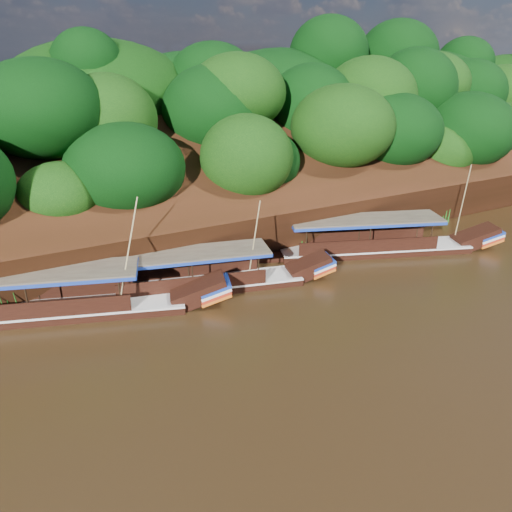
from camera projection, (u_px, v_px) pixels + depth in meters
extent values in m
plane|color=black|center=(306.00, 333.00, 25.89)|extent=(160.00, 160.00, 0.00)
cube|color=black|center=(190.00, 195.00, 37.55)|extent=(120.00, 16.12, 13.64)
cube|color=black|center=(153.00, 206.00, 47.02)|extent=(120.00, 24.00, 12.00)
ellipsoid|color=#0B420D|center=(113.00, 210.00, 34.11)|extent=(18.00, 8.00, 6.40)
ellipsoid|color=#0B420D|center=(156.00, 108.00, 41.05)|extent=(24.00, 11.00, 8.40)
ellipsoid|color=#0B420D|center=(435.00, 167.00, 46.87)|extent=(18.00, 8.00, 6.00)
ellipsoid|color=#0B420D|center=(455.00, 96.00, 55.27)|extent=(22.00, 10.00, 8.00)
cube|color=black|center=(374.00, 253.00, 36.18)|extent=(13.76, 7.03, 0.97)
cube|color=silver|center=(375.00, 247.00, 36.00)|extent=(13.78, 7.10, 0.11)
cube|color=black|center=(476.00, 238.00, 36.88)|extent=(3.67, 2.80, 1.88)
cube|color=#18379E|center=(487.00, 233.00, 36.86)|extent=(2.23, 2.32, 0.70)
cube|color=#B72A14|center=(487.00, 238.00, 37.00)|extent=(2.23, 2.32, 0.70)
cube|color=#4F4537|center=(366.00, 219.00, 35.07)|extent=(11.08, 6.32, 0.13)
cube|color=#18379E|center=(366.00, 221.00, 35.12)|extent=(11.08, 6.32, 0.19)
cylinder|color=tan|center=(463.00, 203.00, 35.03)|extent=(1.86, 1.88, 5.91)
cube|color=black|center=(204.00, 289.00, 30.69)|extent=(12.37, 5.07, 0.91)
cube|color=silver|center=(203.00, 283.00, 30.53)|extent=(12.39, 5.14, 0.10)
cube|color=black|center=(309.00, 267.00, 32.01)|extent=(3.21, 2.32, 1.72)
cube|color=#18379E|center=(321.00, 262.00, 32.07)|extent=(1.87, 2.05, 0.63)
cube|color=#B72A14|center=(320.00, 266.00, 32.20)|extent=(1.87, 2.05, 0.63)
cube|color=#4F4537|center=(189.00, 253.00, 29.58)|extent=(9.88, 4.77, 0.12)
cube|color=#18379E|center=(190.00, 255.00, 29.62)|extent=(9.88, 4.77, 0.18)
cylinder|color=tan|center=(254.00, 241.00, 29.67)|extent=(0.44, 0.92, 5.18)
cube|color=black|center=(54.00, 315.00, 27.64)|extent=(14.41, 6.79, 0.98)
cube|color=silver|center=(53.00, 308.00, 27.46)|extent=(14.43, 6.86, 0.11)
cube|color=black|center=(200.00, 292.00, 28.65)|extent=(3.77, 2.77, 1.93)
cube|color=#18379E|center=(215.00, 285.00, 28.66)|extent=(2.26, 2.33, 0.72)
cube|color=#B72A14|center=(215.00, 291.00, 28.81)|extent=(2.26, 2.33, 0.72)
cube|color=#4F4537|center=(29.00, 274.00, 26.49)|extent=(11.56, 6.15, 0.13)
cube|color=#18379E|center=(29.00, 276.00, 26.54)|extent=(11.56, 6.15, 0.20)
cylinder|color=tan|center=(128.00, 253.00, 26.78)|extent=(1.95, 1.22, 5.72)
cone|color=#1E6E1B|center=(2.00, 301.00, 27.49)|extent=(1.50, 1.50, 1.65)
cone|color=#1E6E1B|center=(150.00, 273.00, 30.99)|extent=(1.50, 1.50, 1.61)
cone|color=#1E6E1B|center=(252.00, 249.00, 34.44)|extent=(1.50, 1.50, 1.71)
cone|color=#1E6E1B|center=(305.00, 237.00, 36.10)|extent=(1.50, 1.50, 2.15)
cone|color=#1E6E1B|center=(370.00, 228.00, 38.55)|extent=(1.50, 1.50, 1.79)
cone|color=#1E6E1B|center=(446.00, 211.00, 42.61)|extent=(1.50, 1.50, 1.72)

